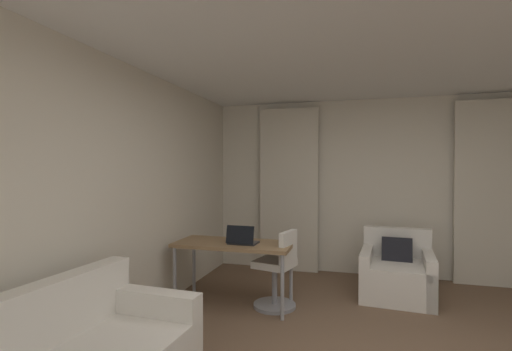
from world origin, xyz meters
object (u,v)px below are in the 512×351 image
Objects in this scene: desk at (234,248)px; desk_chair at (278,273)px; armchair at (397,274)px; laptop at (242,240)px.

desk_chair is (0.50, 0.06, -0.27)m from desk.
laptop is (-1.71, -0.90, 0.50)m from armchair.
desk_chair is at bearing 18.97° from laptop.
armchair is at bearing 24.43° from desk.
armchair is 2.87× the size of laptop.
desk is 0.18m from laptop.
armchair is 0.70× the size of desk.
desk_chair is 0.55m from laptop.
desk is at bearing -172.69° from desk_chair.
armchair is 2.05m from desk.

